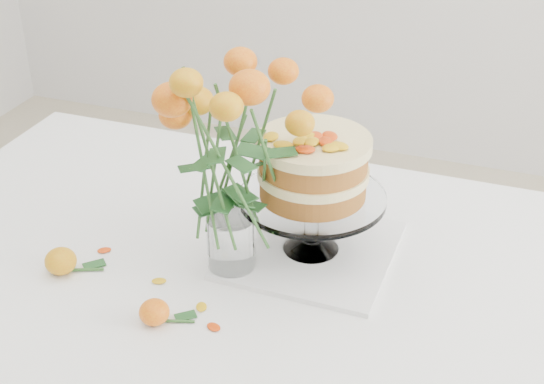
{
  "coord_description": "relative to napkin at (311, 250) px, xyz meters",
  "views": [
    {
      "loc": [
        0.43,
        -1.04,
        1.56
      ],
      "look_at": [
        0.04,
        0.03,
        0.9
      ],
      "focal_mm": 50.0,
      "sensor_mm": 36.0,
      "label": 1
    }
  ],
  "objects": [
    {
      "name": "loose_rose_far",
      "position": [
        -0.18,
        -0.28,
        0.02
      ],
      "size": [
        0.09,
        0.05,
        0.04
      ],
      "rotation": [
        0.0,
        0.0,
        0.3
      ],
      "color": "#DF400A",
      "rests_on": "table"
    },
    {
      "name": "stray_petal_d",
      "position": [
        -0.36,
        -0.13,
        -0.0
      ],
      "size": [
        0.03,
        0.02,
        0.0
      ],
      "primitive_type": "ellipsoid",
      "color": "#E5AC0E",
      "rests_on": "table"
    },
    {
      "name": "table",
      "position": [
        -0.1,
        -0.08,
        -0.09
      ],
      "size": [
        1.43,
        0.93,
        0.76
      ],
      "color": "tan",
      "rests_on": "ground"
    },
    {
      "name": "napkin",
      "position": [
        0.0,
        0.0,
        0.0
      ],
      "size": [
        0.3,
        0.3,
        0.01
      ],
      "primitive_type": "cube",
      "rotation": [
        0.0,
        0.0,
        -0.02
      ],
      "color": "silver",
      "rests_on": "table"
    },
    {
      "name": "loose_rose_near",
      "position": [
        -0.4,
        -0.21,
        0.02
      ],
      "size": [
        0.1,
        0.06,
        0.05
      ],
      "rotation": [
        0.0,
        0.0,
        0.39
      ],
      "color": "gold",
      "rests_on": "table"
    },
    {
      "name": "stray_petal_a",
      "position": [
        -0.22,
        -0.18,
        -0.0
      ],
      "size": [
        0.03,
        0.02,
        0.0
      ],
      "primitive_type": "ellipsoid",
      "color": "#E5AC0E",
      "rests_on": "table"
    },
    {
      "name": "cake_stand",
      "position": [
        0.0,
        0.0,
        0.16
      ],
      "size": [
        0.26,
        0.26,
        0.24
      ],
      "rotation": [
        0.0,
        0.0,
        0.17
      ],
      "color": "white",
      "rests_on": "napkin"
    },
    {
      "name": "stray_petal_b",
      "position": [
        -0.12,
        -0.22,
        -0.0
      ],
      "size": [
        0.03,
        0.02,
        0.0
      ],
      "primitive_type": "ellipsoid",
      "color": "#E5AC0E",
      "rests_on": "table"
    },
    {
      "name": "stray_petal_c",
      "position": [
        -0.08,
        -0.26,
        -0.0
      ],
      "size": [
        0.03,
        0.02,
        0.0
      ],
      "primitive_type": "ellipsoid",
      "color": "#E5AC0E",
      "rests_on": "table"
    },
    {
      "name": "rose_vase",
      "position": [
        -0.12,
        -0.1,
        0.25
      ],
      "size": [
        0.3,
        0.3,
        0.43
      ],
      "rotation": [
        0.0,
        0.0,
        -0.07
      ],
      "color": "white",
      "rests_on": "table"
    }
  ]
}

